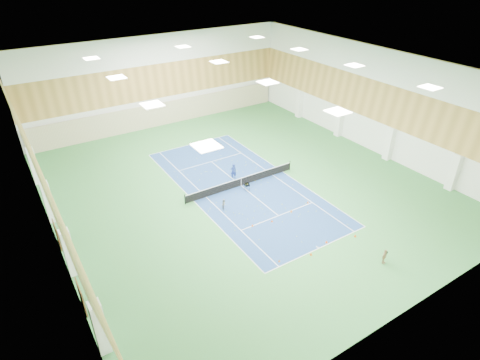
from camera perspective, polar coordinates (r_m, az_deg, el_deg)
name	(u,v)px	position (r m, az deg, el deg)	size (l,w,h in m)	color
ground	(241,186)	(41.66, 0.16, -0.82)	(40.00, 40.00, 0.00)	#337739
room_shell	(241,132)	(38.91, 0.17, 6.77)	(36.00, 40.00, 12.00)	white
wood_cladding	(241,113)	(38.16, 0.18, 9.53)	(36.00, 40.00, 8.00)	#B98C44
ceiling_light_grid	(241,71)	(36.95, 0.19, 15.22)	(21.40, 25.40, 0.06)	white
court_surface	(241,186)	(41.66, 0.16, -0.81)	(10.97, 23.77, 0.01)	navy
tennis_balls_scatter	(241,185)	(41.64, 0.16, -0.76)	(10.57, 22.77, 0.07)	#B0CF23
tennis_net	(241,181)	(41.38, 0.16, -0.16)	(12.80, 0.10, 1.10)	black
back_curtain	(164,114)	(56.97, -10.77, 9.27)	(35.40, 0.16, 3.20)	#C6B793
door_left_a	(81,297)	(30.05, -21.64, -15.23)	(0.08, 1.80, 2.20)	#593319
door_left_b	(57,235)	(36.33, -24.58, -7.11)	(0.08, 1.80, 2.20)	#593319
coach	(233,171)	(42.64, -0.95, 1.28)	(0.62, 0.41, 1.71)	navy
child_court	(224,204)	(37.83, -2.26, -3.43)	(0.52, 0.41, 1.07)	gray
child_apron	(384,256)	(33.66, 19.86, -10.19)	(0.77, 0.32, 1.32)	#A1825C
ball_cart	(247,187)	(40.70, 0.99, -0.98)	(0.46, 0.46, 0.80)	black
cone_svc_a	(252,225)	(35.80, 1.79, -6.44)	(0.21, 0.21, 0.23)	#FF610D
cone_svc_b	(272,221)	(36.44, 4.58, -5.80)	(0.20, 0.20, 0.22)	#FF590D
cone_svc_c	(291,211)	(37.89, 7.30, -4.38)	(0.22, 0.22, 0.25)	orange
cone_svc_d	(308,202)	(39.40, 9.62, -3.12)	(0.20, 0.20, 0.22)	orange
cone_base_a	(279,261)	(32.35, 5.60, -11.35)	(0.18, 0.18, 0.20)	orange
cone_base_b	(311,254)	(33.28, 10.08, -10.30)	(0.21, 0.21, 0.23)	#EA580C
cone_base_c	(327,242)	(34.73, 12.23, -8.55)	(0.23, 0.23, 0.25)	#FF570D
cone_base_d	(355,236)	(35.98, 16.08, -7.59)	(0.23, 0.23, 0.25)	#E7520C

